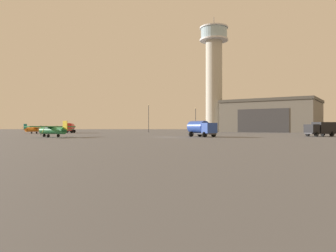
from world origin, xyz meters
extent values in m
plane|color=#545456|center=(0.00, 0.00, 0.00)|extent=(400.00, 400.00, 0.00)
cylinder|color=#B2AD9E|center=(18.26, 64.12, 17.56)|extent=(6.28, 6.28, 35.12)
cylinder|color=silver|center=(18.26, 64.12, 35.42)|extent=(10.92, 10.92, 0.60)
cylinder|color=#99B7C6|center=(18.26, 64.12, 37.78)|extent=(10.04, 10.04, 4.12)
cylinder|color=silver|center=(18.26, 64.12, 40.10)|extent=(10.92, 10.92, 0.50)
cylinder|color=#38383D|center=(18.26, 64.12, 42.35)|extent=(0.16, 0.16, 4.00)
cube|color=#6B665B|center=(39.14, 59.56, 5.37)|extent=(39.72, 37.37, 10.73)
cube|color=#4A4740|center=(39.14, 59.56, 11.23)|extent=(40.55, 38.20, 1.00)
cube|color=#38383A|center=(32.59, 49.59, 4.02)|extent=(14.77, 9.78, 8.05)
cylinder|color=#287A42|center=(-20.72, -1.15, 1.21)|extent=(5.88, 4.36, 1.23)
cone|color=#38383D|center=(-23.54, 0.64, 1.21)|extent=(1.22, 1.21, 0.86)
cube|color=#38383D|center=(-23.54, 0.64, 1.21)|extent=(0.10, 0.12, 1.88)
cube|color=#287A42|center=(-20.98, -0.99, 1.92)|extent=(6.58, 9.16, 0.20)
cylinder|color=gold|center=(-20.12, 0.35, 1.52)|extent=(0.59, 0.87, 1.35)
cylinder|color=gold|center=(-21.83, -2.32, 1.52)|extent=(0.59, 0.87, 1.35)
cube|color=#99B7C6|center=(-21.73, -0.51, 1.55)|extent=(1.45, 1.42, 0.69)
cone|color=#287A42|center=(-17.91, -2.94, 1.31)|extent=(1.67, 1.52, 0.92)
cube|color=gold|center=(-17.91, -2.94, 2.10)|extent=(0.98, 0.69, 1.69)
cube|color=#287A42|center=(-17.91, -2.94, 1.46)|extent=(2.35, 2.99, 0.10)
cylinder|color=black|center=(-22.73, 0.13, 0.30)|extent=(0.46, 0.59, 0.60)
cylinder|color=black|center=(-19.97, -0.33, 0.30)|extent=(0.46, 0.59, 0.60)
cylinder|color=black|center=(-21.14, -2.17, 0.30)|extent=(0.46, 0.59, 0.60)
cylinder|color=orange|center=(-36.67, 29.67, 1.10)|extent=(3.60, 5.53, 1.12)
cone|color=#38383D|center=(-35.26, 32.37, 1.10)|extent=(1.07, 1.08, 0.79)
cube|color=#38383D|center=(-35.26, 32.37, 1.10)|extent=(0.11, 0.09, 1.72)
cube|color=orange|center=(-36.54, 29.91, 1.76)|extent=(8.66, 5.38, 0.18)
cylinder|color=teal|center=(-35.26, 29.25, 1.38)|extent=(0.82, 0.47, 1.23)
cylinder|color=teal|center=(-37.83, 30.58, 1.38)|extent=(0.82, 0.47, 1.23)
cube|color=#99B7C6|center=(-36.17, 30.64, 1.41)|extent=(1.26, 1.30, 0.63)
cone|color=orange|center=(-38.07, 26.97, 1.19)|extent=(1.33, 1.51, 0.84)
cube|color=teal|center=(-38.07, 26.97, 1.92)|extent=(0.56, 0.93, 1.54)
cube|color=orange|center=(-38.07, 26.97, 1.33)|extent=(2.78, 1.97, 0.09)
cylinder|color=black|center=(-35.66, 31.60, 0.27)|extent=(0.55, 0.38, 0.54)
cylinder|color=black|center=(-35.87, 29.05, 0.27)|extent=(0.55, 0.38, 0.54)
cylinder|color=black|center=(-37.63, 29.97, 0.27)|extent=(0.55, 0.38, 0.54)
cube|color=#38383D|center=(6.49, 1.00, 0.62)|extent=(4.98, 6.14, 0.24)
cube|color=#2847A8|center=(7.70, -0.83, 1.68)|extent=(2.95, 2.75, 1.87)
cube|color=#99B7C6|center=(8.14, -1.49, 2.05)|extent=(1.75, 1.20, 0.94)
cylinder|color=#2847A8|center=(5.93, 1.84, 1.88)|extent=(4.17, 4.67, 2.29)
cylinder|color=black|center=(8.57, -0.18, 0.50)|extent=(0.99, 0.78, 1.00)
cylinder|color=black|center=(6.76, -1.38, 0.50)|extent=(0.99, 0.78, 1.00)
cylinder|color=black|center=(6.38, 3.12, 0.50)|extent=(0.99, 0.78, 1.00)
cylinder|color=black|center=(4.57, 1.92, 0.50)|extent=(0.99, 0.78, 1.00)
cube|color=#38383D|center=(30.21, 3.82, 0.62)|extent=(6.20, 3.78, 0.24)
cube|color=black|center=(28.21, 3.15, 1.56)|extent=(2.36, 2.92, 1.65)
cube|color=#99B7C6|center=(27.49, 2.91, 1.89)|extent=(0.76, 2.06, 0.82)
cube|color=black|center=(31.13, 4.13, 1.78)|extent=(4.52, 3.64, 2.08)
cylinder|color=black|center=(28.62, 2.09, 0.50)|extent=(0.58, 1.04, 1.00)
cylinder|color=black|center=(27.90, 4.24, 0.50)|extent=(0.58, 1.04, 1.00)
cylinder|color=black|center=(32.24, 3.30, 0.50)|extent=(0.58, 1.04, 1.00)
cylinder|color=black|center=(31.52, 5.46, 0.50)|extent=(0.58, 1.04, 1.00)
cube|color=#38383D|center=(-30.37, 40.65, 0.62)|extent=(2.47, 6.06, 0.24)
cube|color=red|center=(-30.19, 38.53, 1.77)|extent=(2.59, 1.86, 2.06)
cube|color=#99B7C6|center=(-30.12, 37.77, 2.18)|extent=(2.08, 0.26, 1.03)
cylinder|color=red|center=(-30.46, 41.62, 1.89)|extent=(2.64, 4.14, 2.30)
cylinder|color=black|center=(-29.09, 38.69, 0.50)|extent=(1.02, 0.36, 1.00)
cylinder|color=black|center=(-31.29, 38.49, 0.50)|extent=(1.02, 0.36, 1.00)
cylinder|color=black|center=(-29.43, 42.51, 0.50)|extent=(1.02, 0.36, 1.00)
cylinder|color=black|center=(-31.63, 42.32, 0.50)|extent=(1.02, 0.36, 1.00)
cylinder|color=#38383D|center=(-6.17, 49.21, 4.56)|extent=(0.18, 0.18, 9.12)
sphere|color=#F9E5B2|center=(-6.17, 49.21, 9.34)|extent=(0.44, 0.44, 0.44)
cylinder|color=#38383D|center=(9.01, 40.79, 3.75)|extent=(0.18, 0.18, 7.49)
sphere|color=#F9E5B2|center=(9.01, 40.79, 7.71)|extent=(0.44, 0.44, 0.44)
camera|label=1|loc=(-0.16, -58.94, 1.89)|focal=34.15mm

